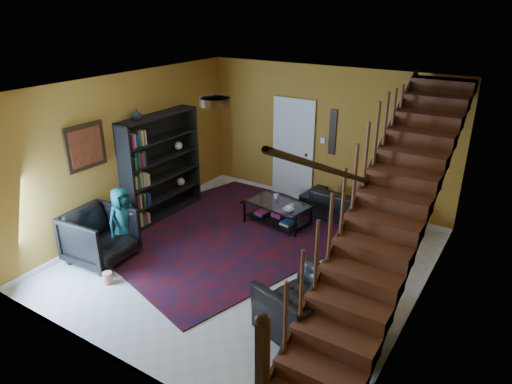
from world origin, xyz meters
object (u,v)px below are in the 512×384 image
sofa (353,207)px  coffee_table (278,212)px  armchair_right (303,305)px  bookshelf (162,168)px  armchair_left (100,236)px

sofa → coffee_table: 1.46m
sofa → armchair_right: 3.36m
armchair_right → coffee_table: size_ratio=0.83×
bookshelf → coffee_table: size_ratio=1.60×
coffee_table → sofa: bearing=38.8°
bookshelf → coffee_table: (2.12, 0.79, -0.71)m
bookshelf → coffee_table: bearing=20.4°
coffee_table → armchair_left: bearing=-123.6°
bookshelf → armchair_right: bookshelf is taller
bookshelf → armchair_right: 4.23m
coffee_table → bookshelf: bearing=-159.6°
armchair_right → armchair_left: bearing=-68.3°
sofa → coffee_table: bearing=43.8°
sofa → armchair_left: 4.59m
armchair_left → bookshelf: bearing=6.7°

